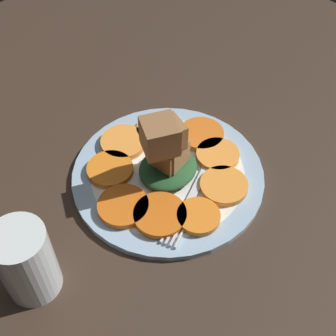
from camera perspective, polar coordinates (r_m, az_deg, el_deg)
The scene contains 14 objects.
table_slab at distance 69.83cm, azimuth -0.00°, elevation -1.65°, with size 120.00×120.00×2.00cm, color #38281E.
plate at distance 68.65cm, azimuth -0.00°, elevation -0.86°, with size 28.05×28.05×1.05cm.
carrot_slice_0 at distance 64.36cm, azimuth -5.64°, elevation -4.50°, with size 7.07×7.07×0.91cm, color orange.
carrot_slice_1 at distance 63.11cm, azimuth -0.99°, elevation -5.73°, with size 7.26×7.26×0.91cm, color orange.
carrot_slice_2 at distance 63.10cm, azimuth 3.73°, elevation -5.90°, with size 5.90×5.90×0.91cm, color orange.
carrot_slice_3 at distance 66.55cm, azimuth 6.82°, elevation -2.15°, with size 6.83×6.83×0.91cm, color orange.
carrot_slice_4 at distance 70.25cm, azimuth 6.08°, elevation 1.60°, with size 6.48×6.48×0.91cm, color orange.
carrot_slice_5 at distance 73.03cm, azimuth 4.10°, elevation 4.14°, with size 6.95×6.95×0.91cm, color orange.
carrot_slice_6 at distance 73.61cm, azimuth -1.51°, elevation 4.73°, with size 6.05×6.05×0.91cm, color orange.
carrot_slice_7 at distance 71.97cm, azimuth -5.46°, elevation 3.15°, with size 7.01×7.01×0.91cm, color #F99539.
carrot_slice_8 at distance 68.53cm, azimuth -7.07°, elevation -0.15°, with size 6.78×6.78×0.91cm, color orange.
center_pile at distance 64.57cm, azimuth -0.02°, elevation 1.85°, with size 9.06×7.99×10.95cm.
fork at distance 65.13cm, azimuth 2.86°, elevation -3.70°, with size 16.80×7.68×0.40cm.
water_glass at distance 57.38cm, azimuth -16.84°, elevation -10.96°, with size 6.70×6.70×10.64cm.
Camera 1 is at (-31.44, -30.41, 55.43)cm, focal length 50.00 mm.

